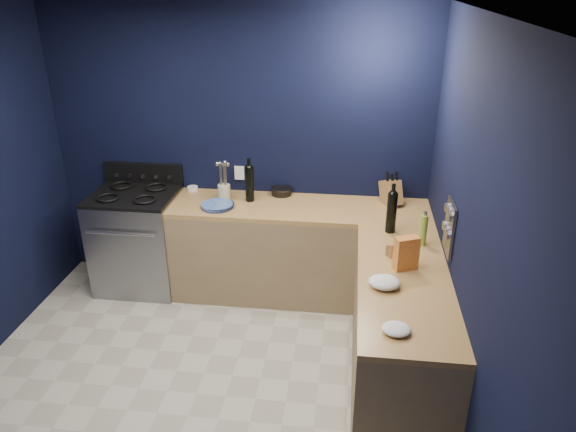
% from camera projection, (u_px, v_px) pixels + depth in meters
% --- Properties ---
extents(floor, '(3.50, 3.50, 0.02)m').
position_uv_depth(floor, '(196.00, 395.00, 3.91)').
color(floor, '#B3AF9C').
rests_on(floor, ground).
extents(ceiling, '(3.50, 3.50, 0.02)m').
position_uv_depth(ceiling, '(161.00, 11.00, 2.82)').
color(ceiling, silver).
rests_on(ceiling, ground).
extents(wall_back, '(3.50, 0.02, 2.60)m').
position_uv_depth(wall_back, '(239.00, 150.00, 4.96)').
color(wall_back, black).
rests_on(wall_back, ground).
extents(wall_right, '(0.02, 3.50, 2.60)m').
position_uv_depth(wall_right, '(470.00, 250.00, 3.17)').
color(wall_right, black).
rests_on(wall_right, ground).
extents(cab_back, '(2.30, 0.63, 0.86)m').
position_uv_depth(cab_back, '(299.00, 253.00, 4.96)').
color(cab_back, '#8C724F').
rests_on(cab_back, floor).
extents(top_back, '(2.30, 0.63, 0.04)m').
position_uv_depth(top_back, '(300.00, 208.00, 4.77)').
color(top_back, brown).
rests_on(top_back, cab_back).
extents(cab_right, '(0.63, 1.67, 0.86)m').
position_uv_depth(cab_right, '(399.00, 336.00, 3.83)').
color(cab_right, '#8C724F').
rests_on(cab_right, floor).
extents(top_right, '(0.63, 1.67, 0.04)m').
position_uv_depth(top_right, '(404.00, 282.00, 3.64)').
color(top_right, brown).
rests_on(top_right, cab_right).
extents(gas_range, '(0.76, 0.66, 0.92)m').
position_uv_depth(gas_range, '(139.00, 242.00, 5.10)').
color(gas_range, gray).
rests_on(gas_range, floor).
extents(oven_door, '(0.59, 0.02, 0.42)m').
position_uv_depth(oven_door, '(126.00, 258.00, 4.82)').
color(oven_door, black).
rests_on(oven_door, gas_range).
extents(cooktop, '(0.76, 0.66, 0.03)m').
position_uv_depth(cooktop, '(133.00, 195.00, 4.91)').
color(cooktop, black).
rests_on(cooktop, gas_range).
extents(backguard, '(0.76, 0.06, 0.20)m').
position_uv_depth(backguard, '(144.00, 173.00, 5.13)').
color(backguard, black).
rests_on(backguard, gas_range).
extents(spice_panel, '(0.02, 0.28, 0.38)m').
position_uv_depth(spice_panel, '(449.00, 228.00, 3.72)').
color(spice_panel, gray).
rests_on(spice_panel, wall_right).
extents(wall_outlet, '(0.09, 0.02, 0.13)m').
position_uv_depth(wall_outlet, '(239.00, 173.00, 5.03)').
color(wall_outlet, white).
rests_on(wall_outlet, wall_back).
extents(plate_stack, '(0.29, 0.29, 0.04)m').
position_uv_depth(plate_stack, '(217.00, 206.00, 4.74)').
color(plate_stack, '#3B479B').
rests_on(plate_stack, top_back).
extents(ramekin, '(0.13, 0.13, 0.04)m').
position_uv_depth(ramekin, '(193.00, 188.00, 5.10)').
color(ramekin, white).
rests_on(ramekin, top_back).
extents(utensil_crock, '(0.13, 0.13, 0.14)m').
position_uv_depth(utensil_crock, '(224.00, 192.00, 4.88)').
color(utensil_crock, beige).
rests_on(utensil_crock, top_back).
extents(wine_bottle_back, '(0.10, 0.10, 0.32)m').
position_uv_depth(wine_bottle_back, '(250.00, 184.00, 4.82)').
color(wine_bottle_back, black).
rests_on(wine_bottle_back, top_back).
extents(lemon_basket, '(0.22, 0.22, 0.07)m').
position_uv_depth(lemon_basket, '(282.00, 191.00, 5.00)').
color(lemon_basket, black).
rests_on(lemon_basket, top_back).
extents(knife_block, '(0.23, 0.28, 0.27)m').
position_uv_depth(knife_block, '(391.00, 193.00, 4.77)').
color(knife_block, brown).
rests_on(knife_block, top_back).
extents(wine_bottle_right, '(0.09, 0.09, 0.33)m').
position_uv_depth(wine_bottle_right, '(391.00, 213.00, 4.24)').
color(wine_bottle_right, black).
rests_on(wine_bottle_right, top_right).
extents(oil_bottle, '(0.07, 0.07, 0.24)m').
position_uv_depth(oil_bottle, '(423.00, 230.00, 4.05)').
color(oil_bottle, '#7BA838').
rests_on(oil_bottle, top_right).
extents(spice_jar_near, '(0.05, 0.05, 0.11)m').
position_uv_depth(spice_jar_near, '(392.00, 251.00, 3.89)').
color(spice_jar_near, olive).
rests_on(spice_jar_near, top_right).
extents(spice_jar_far, '(0.05, 0.05, 0.09)m').
position_uv_depth(spice_jar_far, '(388.00, 250.00, 3.93)').
color(spice_jar_far, olive).
rests_on(spice_jar_far, top_right).
extents(crouton_bag, '(0.18, 0.14, 0.24)m').
position_uv_depth(crouton_bag, '(406.00, 253.00, 3.72)').
color(crouton_bag, '#B60E2B').
rests_on(crouton_bag, top_right).
extents(towel_front, '(0.25, 0.23, 0.07)m').
position_uv_depth(towel_front, '(384.00, 282.00, 3.53)').
color(towel_front, white).
rests_on(towel_front, top_right).
extents(towel_end, '(0.18, 0.17, 0.05)m').
position_uv_depth(towel_end, '(396.00, 329.00, 3.09)').
color(towel_end, white).
rests_on(towel_end, top_right).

